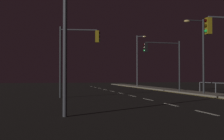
{
  "coord_description": "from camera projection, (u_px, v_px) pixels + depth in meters",
  "views": [
    {
      "loc": [
        -7.29,
        -3.26,
        1.72
      ],
      "look_at": [
        -0.13,
        28.51,
        2.42
      ],
      "focal_mm": 46.36,
      "sensor_mm": 36.0,
      "label": 1
    }
  ],
  "objects": [
    {
      "name": "street_lamp_mid_block",
      "position": [
        138.0,
        56.0,
        44.68
      ],
      "size": [
        1.29,
        1.12,
        7.89
      ],
      "color": "#4C4C51",
      "rests_on": "sidewalk_right"
    },
    {
      "name": "street_lamp_far_end",
      "position": [
        200.0,
        48.0,
        26.77
      ],
      "size": [
        2.05,
        0.36,
        6.88
      ],
      "color": "#2D3033",
      "rests_on": "sidewalk_right"
    },
    {
      "name": "traffic_light_mid_left",
      "position": [
        164.0,
        55.0,
        29.69
      ],
      "size": [
        4.1,
        0.44,
        5.26
      ],
      "color": "#2D3033",
      "rests_on": "sidewalk_right"
    },
    {
      "name": "street_lamp_median",
      "position": [
        68.0,
        19.0,
        12.6
      ],
      "size": [
        1.13,
        1.61,
        7.04
      ],
      "color": "#38383D",
      "rests_on": "ground"
    },
    {
      "name": "lane_markings_center",
      "position": [
        132.0,
        96.0,
        25.23
      ],
      "size": [
        0.14,
        50.0,
        0.01
      ],
      "color": "silver",
      "rests_on": "ground"
    },
    {
      "name": "ground_plane",
      "position": [
        146.0,
        99.0,
        21.81
      ],
      "size": [
        112.0,
        112.0,
        0.0
      ],
      "primitive_type": "plane",
      "color": "black",
      "rests_on": "ground"
    },
    {
      "name": "lane_edge_line",
      "position": [
        184.0,
        94.0,
        27.93
      ],
      "size": [
        0.14,
        53.0,
        0.01
      ],
      "color": "gold",
      "rests_on": "ground"
    },
    {
      "name": "traffic_light_overhead_east",
      "position": [
        77.0,
        48.0,
        23.17
      ],
      "size": [
        3.23,
        0.62,
        5.7
      ],
      "color": "#2D3033",
      "rests_on": "ground"
    }
  ]
}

